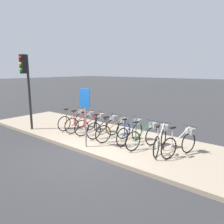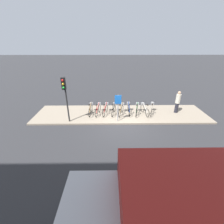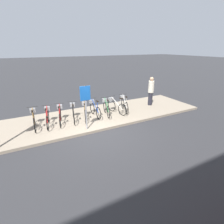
% 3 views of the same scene
% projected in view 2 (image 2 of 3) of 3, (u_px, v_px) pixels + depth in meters
% --- Properties ---
extents(ground_plane, '(120.00, 120.00, 0.00)m').
position_uv_depth(ground_plane, '(123.00, 125.00, 10.29)').
color(ground_plane, '#2D2D30').
extents(sidewalk, '(13.10, 3.20, 0.12)m').
position_uv_depth(sidewalk, '(121.00, 114.00, 11.71)').
color(sidewalk, gray).
rests_on(sidewalk, ground_plane).
extents(parked_bicycle_0, '(0.46, 1.51, 0.93)m').
position_uv_depth(parked_bicycle_0, '(91.00, 109.00, 11.45)').
color(parked_bicycle_0, black).
rests_on(parked_bicycle_0, sidewalk).
extents(parked_bicycle_1, '(0.47, 1.49, 0.93)m').
position_uv_depth(parked_bicycle_1, '(98.00, 109.00, 11.42)').
color(parked_bicycle_1, black).
rests_on(parked_bicycle_1, sidewalk).
extents(parked_bicycle_2, '(0.52, 1.47, 0.93)m').
position_uv_depth(parked_bicycle_2, '(106.00, 109.00, 11.45)').
color(parked_bicycle_2, black).
rests_on(parked_bicycle_2, sidewalk).
extents(parked_bicycle_3, '(0.51, 1.48, 0.93)m').
position_uv_depth(parked_bicycle_3, '(114.00, 109.00, 11.46)').
color(parked_bicycle_3, black).
rests_on(parked_bicycle_3, sidewalk).
extents(parked_bicycle_4, '(0.60, 1.45, 0.93)m').
position_uv_depth(parked_bicycle_4, '(121.00, 109.00, 11.38)').
color(parked_bicycle_4, black).
rests_on(parked_bicycle_4, sidewalk).
extents(parked_bicycle_5, '(0.46, 1.51, 0.93)m').
position_uv_depth(parked_bicycle_5, '(129.00, 108.00, 11.53)').
color(parked_bicycle_5, black).
rests_on(parked_bicycle_5, sidewalk).
extents(parked_bicycle_6, '(0.52, 1.47, 0.93)m').
position_uv_depth(parked_bicycle_6, '(137.00, 109.00, 11.42)').
color(parked_bicycle_6, black).
rests_on(parked_bicycle_6, sidewalk).
extents(parked_bicycle_7, '(0.51, 1.48, 0.93)m').
position_uv_depth(parked_bicycle_7, '(144.00, 109.00, 11.42)').
color(parked_bicycle_7, black).
rests_on(parked_bicycle_7, sidewalk).
extents(parked_bicycle_8, '(0.59, 1.45, 0.93)m').
position_uv_depth(parked_bicycle_8, '(152.00, 108.00, 11.53)').
color(parked_bicycle_8, black).
rests_on(parked_bicycle_8, sidewalk).
extents(truck, '(4.53, 1.94, 2.78)m').
position_uv_depth(truck, '(171.00, 219.00, 3.38)').
color(truck, black).
rests_on(truck, ground_plane).
extents(pedestrian, '(0.34, 0.34, 1.73)m').
position_uv_depth(pedestrian, '(178.00, 102.00, 11.43)').
color(pedestrian, '#23232D').
rests_on(pedestrian, sidewalk).
extents(traffic_light, '(0.24, 0.40, 3.10)m').
position_uv_depth(traffic_light, '(65.00, 91.00, 9.45)').
color(traffic_light, '#2D2D2D').
rests_on(traffic_light, sidewalk).
extents(sign_post, '(0.44, 0.07, 1.93)m').
position_uv_depth(sign_post, '(118.00, 104.00, 9.94)').
color(sign_post, '#99999E').
rests_on(sign_post, sidewalk).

